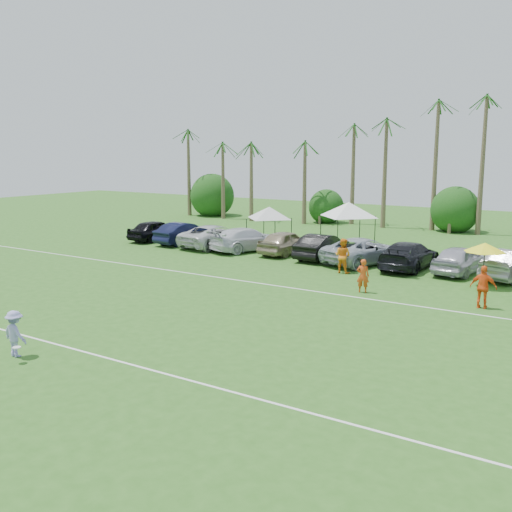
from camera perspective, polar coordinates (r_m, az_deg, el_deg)
The scene contains 28 objects.
field_lines at distance 26.53m, azimuth -10.78°, elevation -4.60°, with size 80.00×12.10×0.01m.
palm_tree_0 at distance 62.73m, azimuth -6.96°, elevation 10.98°, with size 2.40×2.40×8.90m.
palm_tree_1 at distance 59.71m, azimuth -3.18°, elevation 11.91°, with size 2.40×2.40×9.90m.
palm_tree_2 at distance 56.98m, azimuth 1.01°, elevation 12.86°, with size 2.40×2.40×10.90m.
palm_tree_3 at distance 55.05m, azimuth 4.68°, elevation 13.80°, with size 2.40×2.40×11.90m.
palm_tree_4 at distance 53.21m, azimuth 8.52°, elevation 11.05°, with size 2.40×2.40×8.90m.
palm_tree_5 at distance 51.73m, azimuth 12.68°, elevation 11.91°, with size 2.40×2.40×9.90m.
palm_tree_6 at distance 50.54m, azimuth 17.10°, elevation 12.72°, with size 2.40×2.40×10.90m.
palm_tree_7 at distance 49.66m, azimuth 21.72°, elevation 13.48°, with size 2.40×2.40×11.90m.
bush_tree_0 at distance 61.88m, azimuth -4.10°, elevation 5.77°, with size 4.00×4.00×4.00m.
bush_tree_1 at distance 55.18m, azimuth 6.88°, elevation 5.16°, with size 4.00×4.00×4.00m.
bush_tree_2 at distance 51.20m, azimuth 19.11°, elevation 4.25°, with size 4.00×4.00×4.00m.
sideline_player_a at distance 28.23m, azimuth 10.64°, elevation -1.96°, with size 0.61×0.40×1.66m, color #D74A17.
sideline_player_b at distance 32.56m, azimuth 8.67°, elevation 0.03°, with size 0.96×0.75×1.98m, color orange.
sideline_player_c at distance 26.85m, azimuth 21.78°, elevation -2.91°, with size 1.12×0.47×1.91m, color #FC5D1C.
canopy_tent_left at distance 43.08m, azimuth 1.34°, elevation 4.95°, with size 3.87×3.87×3.13m.
canopy_tent_right at distance 41.90m, azimuth 9.28°, elevation 5.34°, with size 4.58×4.58×3.71m.
market_umbrella at distance 30.89m, azimuth 21.93°, elevation 0.81°, with size 2.04×2.04×2.27m.
frisbee_player at distance 20.85m, azimuth -22.95°, elevation -7.17°, with size 1.23×0.81×1.58m.
parked_car_0 at distance 44.69m, azimuth -9.98°, elevation 2.56°, with size 1.89×4.71×1.60m, color black.
parked_car_1 at distance 42.79m, azimuth -7.22°, elevation 2.29°, with size 1.70×4.87×1.60m, color black.
parked_car_2 at distance 41.09m, azimuth -4.12°, elevation 2.01°, with size 2.66×5.77×1.60m, color silver.
parked_car_3 at distance 39.41m, azimuth -0.87°, elevation 1.68°, with size 2.25×5.53×1.60m, color silver.
parked_car_4 at distance 38.23m, azimuth 2.97°, elevation 1.39°, with size 1.89×4.71×1.60m, color tan.
parked_car_5 at distance 36.71m, azimuth 6.63°, elevation 0.96°, with size 1.70×4.87×1.60m, color black.
parked_car_6 at distance 35.49m, azimuth 10.68°, elevation 0.52°, with size 2.66×5.77×1.60m, color #ADB5BE.
parked_car_7 at distance 34.55m, azimuth 15.05°, elevation 0.07°, with size 2.25×5.53×1.60m, color black.
parked_car_8 at distance 34.05m, azimuth 19.72°, elevation -0.33°, with size 1.89×4.71×1.60m, color #ADABB9.
Camera 1 is at (17.65, -10.60, 6.80)m, focal length 40.00 mm.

